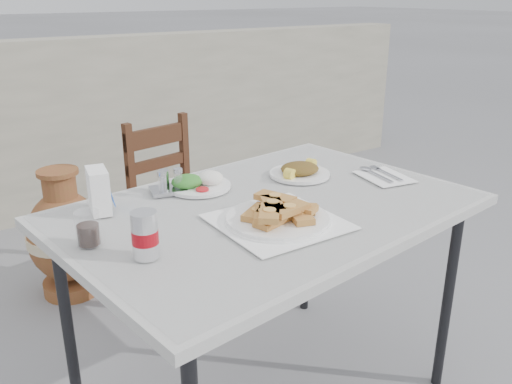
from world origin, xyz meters
TOP-DOWN VIEW (x-y plane):
  - cafe_table at (-0.09, 0.07)m, footprint 1.45×1.07m
  - pide_plate at (-0.15, -0.06)m, footprint 0.37×0.37m
  - salad_rice_plate at (-0.20, 0.35)m, footprint 0.23×0.23m
  - salad_chopped_plate at (0.19, 0.25)m, footprint 0.23×0.23m
  - soda_can at (-0.58, -0.05)m, footprint 0.07×0.07m
  - cola_glass at (-0.68, 0.11)m, footprint 0.07×0.07m
  - napkin_holder at (-0.57, 0.33)m, footprint 0.09×0.13m
  - condiment_caddy at (-0.31, 0.37)m, footprint 0.14×0.12m
  - cutlery_napkin at (0.44, 0.06)m, footprint 0.20×0.24m
  - chair at (0.05, 1.07)m, footprint 0.46×0.46m
  - terracotta_urn at (-0.45, 1.33)m, footprint 0.39×0.39m
  - back_wall at (0.00, 2.50)m, footprint 6.00×0.25m

SIDE VIEW (x-z plane):
  - terracotta_urn at x=-0.45m, z-range -0.02..0.65m
  - chair at x=0.05m, z-range 0.02..0.91m
  - back_wall at x=0.00m, z-range 0.00..1.20m
  - cafe_table at x=-0.09m, z-range 0.35..1.18m
  - cutlery_napkin at x=0.44m, z-range 0.82..0.84m
  - salad_chopped_plate at x=0.19m, z-range 0.82..0.87m
  - salad_rice_plate at x=-0.20m, z-range 0.82..0.87m
  - condiment_caddy at x=-0.31m, z-range 0.81..0.90m
  - pide_plate at x=-0.15m, z-range 0.82..0.89m
  - cola_glass at x=-0.68m, z-range 0.82..0.92m
  - soda_can at x=-0.58m, z-range 0.82..0.95m
  - napkin_holder at x=-0.57m, z-range 0.82..0.97m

